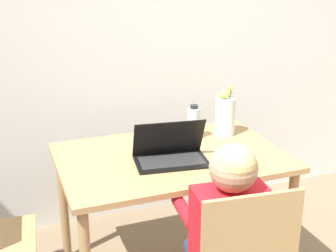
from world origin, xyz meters
name	(u,v)px	position (x,y,z in m)	size (l,w,h in m)	color
wall_back	(132,34)	(0.00, 2.23, 1.25)	(6.40, 0.05, 2.50)	white
dining_table	(171,170)	(-0.03, 1.46, 0.64)	(1.17, 0.78, 0.73)	tan
person_seated	(226,228)	(-0.03, 0.83, 0.66)	(0.34, 0.45, 1.06)	red
laptop	(170,152)	(-0.06, 1.40, 0.78)	(0.39, 0.27, 0.21)	black
flower_vase	(225,115)	(0.37, 1.64, 0.85)	(0.12, 0.12, 0.30)	silver
water_bottle	(194,123)	(0.18, 1.64, 0.83)	(0.07, 0.07, 0.20)	silver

